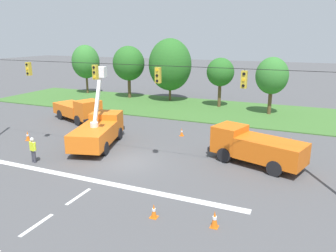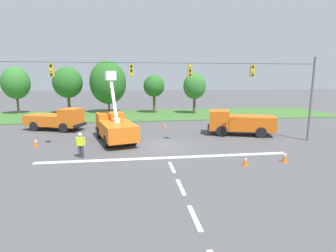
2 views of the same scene
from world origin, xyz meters
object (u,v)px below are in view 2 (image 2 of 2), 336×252
tree_centre (108,83)px  tree_east (154,86)px  traffic_cone_mid_left (239,122)px  traffic_cone_lane_edge_b (165,126)px  utility_truck_support_far (57,119)px  road_worker (81,144)px  traffic_cone_foreground_right (285,156)px  traffic_cone_mid_right (245,160)px  utility_truck_support_near (239,122)px  tree_far_east (195,86)px  traffic_cone_foreground_left (36,142)px  utility_truck_bucket_lift (115,126)px  tree_far_west (16,83)px  tree_west (68,83)px

tree_centre → tree_east: (7.04, -1.41, -0.55)m
traffic_cone_mid_left → traffic_cone_lane_edge_b: (-8.81, -0.76, -0.02)m
utility_truck_support_far → traffic_cone_lane_edge_b: size_ratio=9.29×
road_worker → traffic_cone_mid_left: size_ratio=2.40×
tree_east → tree_centre: bearing=168.7°
utility_truck_support_far → road_worker: bearing=-67.5°
traffic_cone_foreground_right → traffic_cone_mid_right: bearing=-173.4°
utility_truck_support_near → tree_far_east: bearing=93.0°
tree_centre → traffic_cone_foreground_left: (-4.13, -20.42, -4.36)m
road_worker → traffic_cone_mid_left: road_worker is taller
traffic_cone_lane_edge_b → traffic_cone_foreground_right: bearing=-63.1°
tree_east → traffic_cone_mid_right: 26.22m
road_worker → traffic_cone_foreground_left: (-4.16, 3.52, -0.60)m
tree_centre → utility_truck_support_far: bearing=-107.7°
tree_centre → utility_truck_bucket_lift: tree_centre is taller
utility_truck_support_far → traffic_cone_lane_edge_b: utility_truck_support_far is taller
utility_truck_support_near → road_worker: (-13.83, -5.63, -0.23)m
tree_far_west → traffic_cone_foreground_right: bearing=-45.2°
utility_truck_bucket_lift → utility_truck_support_far: 8.57m
utility_truck_support_far → traffic_cone_mid_right: size_ratio=9.14×
utility_truck_support_near → traffic_cone_foreground_right: 8.51m
tree_west → traffic_cone_foreground_right: size_ratio=8.64×
tree_east → utility_truck_bucket_lift: utility_truck_bucket_lift is taller
tree_far_east → traffic_cone_foreground_right: bearing=-89.0°
utility_truck_support_far → tree_west: bearing=97.2°
tree_centre → utility_truck_support_near: (13.86, -18.31, -3.53)m
tree_centre → traffic_cone_mid_right: size_ratio=11.38×
tree_west → traffic_cone_lane_edge_b: 19.58m
tree_far_west → tree_east: (20.69, -1.91, -0.50)m
tree_centre → traffic_cone_mid_right: tree_centre is taller
tree_far_west → tree_east: bearing=-5.3°
utility_truck_bucket_lift → traffic_cone_foreground_left: (-6.19, -1.23, -0.92)m
utility_truck_bucket_lift → tree_far_east: bearing=55.8°
traffic_cone_foreground_left → traffic_cone_mid_left: traffic_cone_foreground_left is taller
traffic_cone_foreground_right → traffic_cone_lane_edge_b: 14.08m
utility_truck_support_near → traffic_cone_foreground_left: utility_truck_support_near is taller
traffic_cone_mid_right → utility_truck_bucket_lift: bearing=137.2°
tree_far_east → traffic_cone_mid_left: size_ratio=8.45×
tree_east → traffic_cone_mid_left: 15.44m
tree_centre → tree_far_east: bearing=-13.0°
road_worker → traffic_cone_lane_edge_b: bearing=54.0°
utility_truck_bucket_lift → tree_far_west: bearing=128.6°
tree_east → traffic_cone_mid_right: size_ratio=8.30×
traffic_cone_mid_right → utility_truck_support_far: bearing=137.6°
tree_far_west → tree_east: size_ratio=1.21×
traffic_cone_mid_right → tree_far_east: bearing=84.2°
tree_far_east → traffic_cone_lane_edge_b: 13.28m
utility_truck_bucket_lift → traffic_cone_lane_edge_b: 7.14m
tree_west → traffic_cone_foreground_left: bearing=-84.8°
utility_truck_support_near → traffic_cone_mid_left: (2.05, 4.86, -0.87)m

